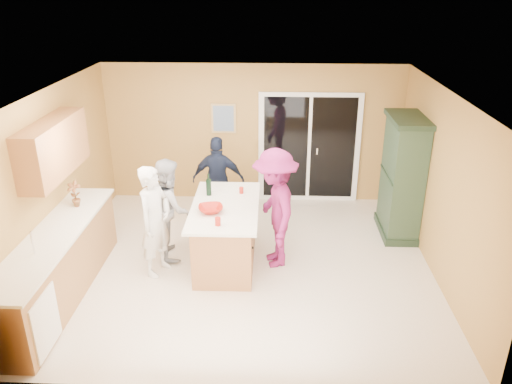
{
  "coord_description": "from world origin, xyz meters",
  "views": [
    {
      "loc": [
        0.42,
        -6.49,
        3.98
      ],
      "look_at": [
        0.15,
        0.1,
        1.15
      ],
      "focal_mm": 35.0,
      "sensor_mm": 36.0,
      "label": 1
    }
  ],
  "objects_px": {
    "green_hutch": "(402,179)",
    "woman_white": "(155,221)",
    "woman_navy": "(218,180)",
    "woman_magenta": "(275,209)",
    "woman_grey": "(170,208)",
    "kitchen_island": "(226,236)"
  },
  "relations": [
    {
      "from": "green_hutch",
      "to": "woman_grey",
      "type": "height_order",
      "value": "green_hutch"
    },
    {
      "from": "green_hutch",
      "to": "woman_grey",
      "type": "xyz_separation_m",
      "value": [
        -3.66,
        -0.87,
        -0.2
      ]
    },
    {
      "from": "woman_grey",
      "to": "green_hutch",
      "type": "bearing_deg",
      "value": -93.76
    },
    {
      "from": "green_hutch",
      "to": "woman_magenta",
      "type": "xyz_separation_m",
      "value": [
        -2.06,
        -1.07,
        -0.08
      ]
    },
    {
      "from": "woman_white",
      "to": "woman_grey",
      "type": "relative_size",
      "value": 1.05
    },
    {
      "from": "woman_grey",
      "to": "woman_navy",
      "type": "bearing_deg",
      "value": -43.49
    },
    {
      "from": "green_hutch",
      "to": "woman_white",
      "type": "height_order",
      "value": "green_hutch"
    },
    {
      "from": "woman_navy",
      "to": "woman_grey",
      "type": "bearing_deg",
      "value": 65.11
    },
    {
      "from": "kitchen_island",
      "to": "woman_grey",
      "type": "relative_size",
      "value": 1.15
    },
    {
      "from": "woman_white",
      "to": "woman_navy",
      "type": "relative_size",
      "value": 1.07
    },
    {
      "from": "kitchen_island",
      "to": "woman_grey",
      "type": "distance_m",
      "value": 0.95
    },
    {
      "from": "green_hutch",
      "to": "woman_grey",
      "type": "bearing_deg",
      "value": -166.54
    },
    {
      "from": "kitchen_island",
      "to": "woman_magenta",
      "type": "bearing_deg",
      "value": 0.4
    },
    {
      "from": "green_hutch",
      "to": "woman_grey",
      "type": "relative_size",
      "value": 1.29
    },
    {
      "from": "green_hutch",
      "to": "woman_white",
      "type": "xyz_separation_m",
      "value": [
        -3.75,
        -1.4,
        -0.16
      ]
    },
    {
      "from": "woman_navy",
      "to": "woman_magenta",
      "type": "bearing_deg",
      "value": 126.43
    },
    {
      "from": "woman_navy",
      "to": "woman_magenta",
      "type": "xyz_separation_m",
      "value": [
        0.99,
        -1.41,
        0.13
      ]
    },
    {
      "from": "woman_white",
      "to": "woman_navy",
      "type": "xyz_separation_m",
      "value": [
        0.7,
        1.74,
        -0.05
      ]
    },
    {
      "from": "woman_white",
      "to": "woman_navy",
      "type": "bearing_deg",
      "value": 1.16
    },
    {
      "from": "woman_grey",
      "to": "woman_navy",
      "type": "height_order",
      "value": "woman_grey"
    },
    {
      "from": "kitchen_island",
      "to": "woman_magenta",
      "type": "distance_m",
      "value": 0.86
    },
    {
      "from": "woman_white",
      "to": "woman_magenta",
      "type": "height_order",
      "value": "woman_magenta"
    }
  ]
}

